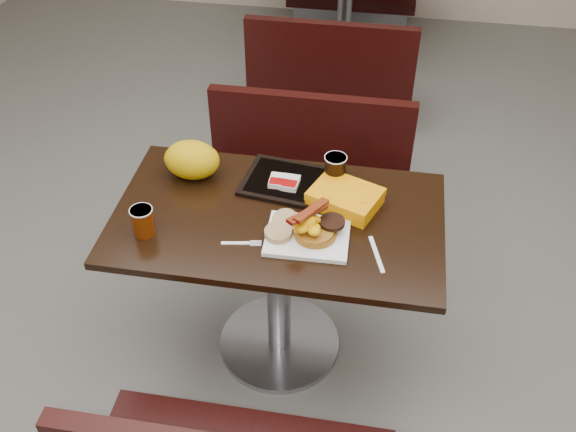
% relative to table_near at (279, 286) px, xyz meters
% --- Properties ---
extents(floor, '(6.00, 7.00, 0.01)m').
position_rel_table_near_xyz_m(floor, '(0.00, 0.00, -0.38)').
color(floor, slate).
rests_on(floor, ground).
extents(table_near, '(1.20, 0.70, 0.75)m').
position_rel_table_near_xyz_m(table_near, '(0.00, 0.00, 0.00)').
color(table_near, black).
rests_on(table_near, floor).
extents(bench_near_n, '(1.00, 0.46, 0.72)m').
position_rel_table_near_xyz_m(bench_near_n, '(0.00, 0.70, -0.02)').
color(bench_near_n, black).
rests_on(bench_near_n, floor).
extents(table_far, '(1.20, 0.70, 0.75)m').
position_rel_table_near_xyz_m(table_far, '(0.00, 2.60, 0.00)').
color(table_far, black).
rests_on(table_far, floor).
extents(bench_far_s, '(1.00, 0.46, 0.72)m').
position_rel_table_near_xyz_m(bench_far_s, '(0.00, 1.90, -0.02)').
color(bench_far_s, black).
rests_on(bench_far_s, floor).
extents(platter, '(0.29, 0.23, 0.02)m').
position_rel_table_near_xyz_m(platter, '(0.12, -0.10, 0.38)').
color(platter, white).
rests_on(platter, table_near).
extents(pancake_stack, '(0.16, 0.16, 0.03)m').
position_rel_table_near_xyz_m(pancake_stack, '(0.15, -0.10, 0.41)').
color(pancake_stack, '#9F701A').
rests_on(pancake_stack, platter).
extents(sausage_patty, '(0.11, 0.11, 0.01)m').
position_rel_table_near_xyz_m(sausage_patty, '(0.20, -0.06, 0.43)').
color(sausage_patty, black).
rests_on(sausage_patty, pancake_stack).
extents(scrambled_eggs, '(0.11, 0.10, 0.05)m').
position_rel_table_near_xyz_m(scrambled_eggs, '(0.12, -0.11, 0.45)').
color(scrambled_eggs, yellow).
rests_on(scrambled_eggs, pancake_stack).
extents(bacon_strips, '(0.17, 0.18, 0.01)m').
position_rel_table_near_xyz_m(bacon_strips, '(0.12, -0.09, 0.48)').
color(bacon_strips, '#4F0506').
rests_on(bacon_strips, scrambled_eggs).
extents(muffin_bottom, '(0.12, 0.12, 0.02)m').
position_rel_table_near_xyz_m(muffin_bottom, '(0.02, -0.12, 0.40)').
color(muffin_bottom, tan).
rests_on(muffin_bottom, platter).
extents(muffin_top, '(0.10, 0.10, 0.05)m').
position_rel_table_near_xyz_m(muffin_top, '(0.04, -0.07, 0.41)').
color(muffin_top, tan).
rests_on(muffin_top, platter).
extents(coffee_cup_near, '(0.08, 0.08, 0.11)m').
position_rel_table_near_xyz_m(coffee_cup_near, '(-0.45, -0.17, 0.43)').
color(coffee_cup_near, '#843104').
rests_on(coffee_cup_near, table_near).
extents(fork, '(0.14, 0.05, 0.00)m').
position_rel_table_near_xyz_m(fork, '(-0.12, -0.17, 0.38)').
color(fork, white).
rests_on(fork, table_near).
extents(knife, '(0.07, 0.17, 0.00)m').
position_rel_table_near_xyz_m(knife, '(0.37, -0.14, 0.38)').
color(knife, white).
rests_on(knife, table_near).
extents(condiment_ketchup, '(0.04, 0.04, 0.01)m').
position_rel_table_near_xyz_m(condiment_ketchup, '(0.05, -0.03, 0.38)').
color(condiment_ketchup, '#8C0504').
rests_on(condiment_ketchup, table_near).
extents(tray, '(0.40, 0.31, 0.02)m').
position_rel_table_near_xyz_m(tray, '(0.02, 0.19, 0.38)').
color(tray, black).
rests_on(tray, table_near).
extents(hashbrown_sleeve_left, '(0.06, 0.08, 0.02)m').
position_rel_table_near_xyz_m(hashbrown_sleeve_left, '(-0.03, 0.17, 0.40)').
color(hashbrown_sleeve_left, silver).
rests_on(hashbrown_sleeve_left, tray).
extents(hashbrown_sleeve_right, '(0.07, 0.09, 0.02)m').
position_rel_table_near_xyz_m(hashbrown_sleeve_right, '(0.02, 0.16, 0.40)').
color(hashbrown_sleeve_right, silver).
rests_on(hashbrown_sleeve_right, tray).
extents(coffee_cup_far, '(0.09, 0.09, 0.11)m').
position_rel_table_near_xyz_m(coffee_cup_far, '(0.18, 0.22, 0.45)').
color(coffee_cup_far, black).
rests_on(coffee_cup_far, tray).
extents(clamshell, '(0.29, 0.26, 0.07)m').
position_rel_table_near_xyz_m(clamshell, '(0.23, 0.10, 0.41)').
color(clamshell, orange).
rests_on(clamshell, table_near).
extents(paper_bag, '(0.23, 0.18, 0.15)m').
position_rel_table_near_xyz_m(paper_bag, '(-0.37, 0.18, 0.45)').
color(paper_bag, '#CB9F06').
rests_on(paper_bag, table_near).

